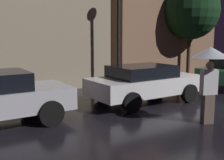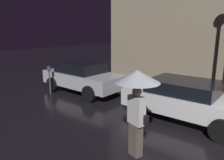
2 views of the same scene
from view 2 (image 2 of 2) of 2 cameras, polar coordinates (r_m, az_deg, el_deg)
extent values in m
plane|color=black|center=(6.30, 27.00, -16.45)|extent=(60.00, 60.00, 0.00)
cube|color=gray|center=(13.07, 16.85, 16.42)|extent=(7.09, 3.00, 7.65)
cube|color=#B7B7BF|center=(10.49, -7.52, 0.32)|extent=(4.07, 1.76, 0.61)
cube|color=black|center=(10.51, -8.22, 3.33)|extent=(2.12, 1.54, 0.47)
cylinder|color=black|center=(10.35, 0.84, -1.49)|extent=(0.69, 0.22, 0.69)
cylinder|color=black|center=(9.11, -6.02, -3.63)|extent=(0.69, 0.22, 0.69)
cylinder|color=black|center=(12.04, -8.57, 0.45)|extent=(0.69, 0.22, 0.69)
cylinder|color=black|center=(10.99, -15.30, -1.10)|extent=(0.69, 0.22, 0.69)
cube|color=silver|center=(7.64, 19.16, -5.41)|extent=(4.15, 1.84, 0.59)
cube|color=black|center=(7.56, 18.28, -1.59)|extent=(2.16, 1.61, 0.41)
cylinder|color=black|center=(6.62, 26.74, -11.80)|extent=(0.66, 0.22, 0.66)
cylinder|color=black|center=(9.00, 13.42, -4.23)|extent=(0.66, 0.22, 0.66)
cylinder|color=black|center=(7.49, 7.22, -7.53)|extent=(0.66, 0.22, 0.66)
cube|color=#66564C|center=(5.41, 6.19, -15.19)|extent=(0.35, 0.29, 0.81)
cube|color=white|center=(5.10, 6.39, -7.84)|extent=(0.48, 0.33, 0.67)
sphere|color=tan|center=(4.96, 6.53, -3.02)|extent=(0.22, 0.22, 0.22)
cylinder|color=black|center=(5.01, 6.47, -5.06)|extent=(0.02, 0.02, 0.79)
cone|color=silver|center=(4.87, 6.63, 0.96)|extent=(1.03, 1.03, 0.28)
cube|color=black|center=(5.04, 8.67, -10.21)|extent=(0.18, 0.14, 0.22)
cylinder|color=#4C5154|center=(10.51, -15.93, -0.66)|extent=(0.06, 0.06, 1.09)
cube|color=#4C5154|center=(10.38, -16.15, 2.84)|extent=(0.12, 0.10, 0.22)
camera|label=1|loc=(8.81, -56.05, 3.65)|focal=45.00mm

